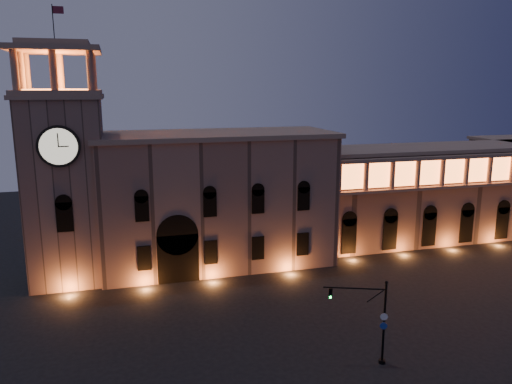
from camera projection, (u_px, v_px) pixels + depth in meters
ground at (283, 335)px, 47.83m from camera, size 160.00×160.00×0.00m
government_building at (216, 199)px, 66.14m from camera, size 30.80×12.80×17.60m
clock_tower at (66, 179)px, 59.62m from camera, size 9.80×9.80×32.40m
colonnade_wing at (430, 192)px, 77.27m from camera, size 40.60×11.50×14.50m
traffic_light at (373, 320)px, 42.30m from camera, size 5.18×2.23×7.55m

